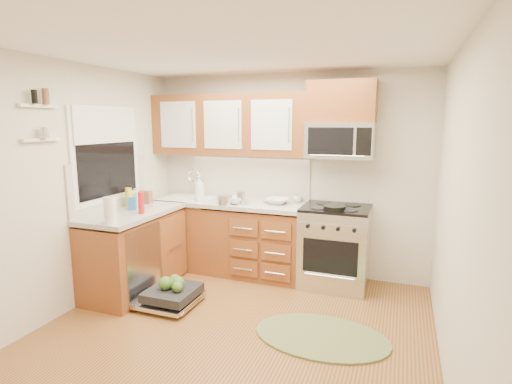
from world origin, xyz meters
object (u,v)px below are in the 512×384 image
at_px(rug, 321,336).
at_px(bowl_a, 277,201).
at_px(dishwasher, 169,296).
at_px(paper_towel_roll, 110,210).
at_px(upper_cabinets, 229,125).
at_px(range, 335,246).
at_px(skillet, 334,208).
at_px(bowl_b, 237,200).
at_px(sink, 188,207).
at_px(microwave, 340,141).
at_px(cutting_board, 275,202).
at_px(cup, 297,199).
at_px(stock_pot, 225,200).

relative_size(rug, bowl_a, 4.39).
relative_size(dishwasher, paper_towel_roll, 2.64).
distance_m(upper_cabinets, rug, 2.76).
xyz_separation_m(range, skillet, (0.01, -0.17, 0.50)).
xyz_separation_m(range, bowl_b, (-1.19, -0.11, 0.49)).
relative_size(sink, bowl_b, 2.27).
height_order(upper_cabinets, range, upper_cabinets).
distance_m(microwave, bowl_b, 1.42).
distance_m(upper_cabinets, paper_towel_roll, 1.88).
height_order(dishwasher, cutting_board, cutting_board).
distance_m(microwave, cutting_board, 1.09).
height_order(paper_towel_roll, bowl_b, paper_towel_roll).
xyz_separation_m(paper_towel_roll, bowl_a, (1.24, 1.49, -0.10)).
distance_m(paper_towel_roll, cup, 2.21).
relative_size(paper_towel_roll, cup, 2.37).
relative_size(cutting_board, cup, 2.21).
relative_size(upper_cabinets, cup, 18.37).
bearing_deg(microwave, rug, -86.03).
bearing_deg(bowl_a, upper_cabinets, 171.44).
height_order(microwave, cup, microwave).
height_order(dishwasher, rug, dishwasher).
xyz_separation_m(sink, cutting_board, (1.16, 0.10, 0.13)).
bearing_deg(sink, cutting_board, 5.17).
bearing_deg(skillet, microwave, 91.20).
distance_m(stock_pot, cutting_board, 0.62).
bearing_deg(paper_towel_roll, microwave, 38.61).
distance_m(upper_cabinets, sink, 1.21).
bearing_deg(skillet, sink, 175.37).
bearing_deg(paper_towel_roll, rug, 6.33).
height_order(skillet, paper_towel_roll, paper_towel_roll).
bearing_deg(bowl_b, range, 5.38).
height_order(microwave, paper_towel_roll, microwave).
bearing_deg(dishwasher, paper_towel_roll, -143.07).
relative_size(paper_towel_roll, bowl_b, 0.97).
xyz_separation_m(stock_pot, cutting_board, (0.54, 0.30, -0.05)).
bearing_deg(bowl_b, stock_pot, -141.30).
bearing_deg(range, microwave, 90.00).
xyz_separation_m(range, rug, (0.09, -1.22, -0.46)).
relative_size(upper_cabinets, bowl_a, 7.42).
distance_m(paper_towel_roll, bowl_a, 1.95).
relative_size(microwave, dishwasher, 1.09).
distance_m(rug, paper_towel_roll, 2.32).
bearing_deg(bowl_a, skillet, -16.01).
bearing_deg(range, skillet, -87.94).
bearing_deg(rug, range, 94.36).
xyz_separation_m(cutting_board, paper_towel_roll, (-1.19, -1.54, 0.12)).
xyz_separation_m(stock_pot, bowl_a, (0.59, 0.25, -0.02)).
height_order(range, sink, range).
bearing_deg(stock_pot, cup, 28.35).
xyz_separation_m(stock_pot, cup, (0.80, 0.43, -0.01)).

